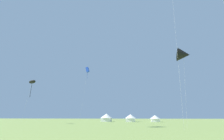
{
  "coord_description": "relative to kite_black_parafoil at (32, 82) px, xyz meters",
  "views": [
    {
      "loc": [
        5.93,
        -3.26,
        1.63
      ],
      "look_at": [
        0.0,
        32.0,
        12.85
      ],
      "focal_mm": 24.24,
      "sensor_mm": 36.0,
      "label": 1
    }
  ],
  "objects": [
    {
      "name": "kite_black_parafoil",
      "position": [
        0.0,
        0.0,
        0.0
      ],
      "size": [
        3.74,
        3.06,
        11.99
      ],
      "color": "black",
      "rests_on": "ground"
    },
    {
      "name": "kite_blue_box",
      "position": [
        8.37,
        23.33,
        10.45
      ],
      "size": [
        2.86,
        1.45,
        23.12
      ],
      "color": "blue",
      "rests_on": "ground"
    },
    {
      "name": "kite_black_delta",
      "position": [
        39.74,
        -7.02,
        2.73
      ],
      "size": [
        3.72,
        4.03,
        15.79
      ],
      "color": "black",
      "rests_on": "ground"
    },
    {
      "name": "festival_tent_right",
      "position": [
        35.8,
        21.97,
        -10.07
      ],
      "size": [
        3.73,
        3.73,
        2.42
      ],
      "color": "white",
      "rests_on": "ground"
    },
    {
      "name": "festival_tent_center",
      "position": [
        17.49,
        21.97,
        -9.75
      ],
      "size": [
        4.63,
        4.63,
        3.01
      ],
      "color": "white",
      "rests_on": "ground"
    },
    {
      "name": "festival_tent_left",
      "position": [
        26.81,
        21.97,
        -9.88
      ],
      "size": [
        4.27,
        4.27,
        2.77
      ],
      "color": "white",
      "rests_on": "ground"
    }
  ]
}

